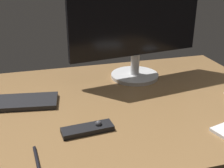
{
  "coord_description": "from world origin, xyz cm",
  "views": [
    {
      "loc": [
        -19.4,
        -93.02,
        51.29
      ],
      "look_at": [
        7.08,
        3.19,
        8.0
      ],
      "focal_mm": 46.59,
      "sensor_mm": 36.0,
      "label": 1
    }
  ],
  "objects_px": {
    "monitor": "(137,19)",
    "keyboard": "(2,103)",
    "media_remote": "(88,129)",
    "pen": "(37,162)"
  },
  "relations": [
    {
      "from": "monitor",
      "to": "keyboard",
      "type": "distance_m",
      "value": 0.63
    },
    {
      "from": "keyboard",
      "to": "pen",
      "type": "distance_m",
      "value": 0.39
    },
    {
      "from": "monitor",
      "to": "keyboard",
      "type": "relative_size",
      "value": 1.5
    },
    {
      "from": "media_remote",
      "to": "pen",
      "type": "relative_size",
      "value": 1.22
    },
    {
      "from": "keyboard",
      "to": "pen",
      "type": "xyz_separation_m",
      "value": [
        0.11,
        -0.37,
        -0.0
      ]
    },
    {
      "from": "media_remote",
      "to": "pen",
      "type": "height_order",
      "value": "media_remote"
    },
    {
      "from": "monitor",
      "to": "media_remote",
      "type": "relative_size",
      "value": 3.59
    },
    {
      "from": "keyboard",
      "to": "media_remote",
      "type": "xyz_separation_m",
      "value": [
        0.27,
        -0.25,
        0.0
      ]
    },
    {
      "from": "monitor",
      "to": "media_remote",
      "type": "bearing_deg",
      "value": -135.3
    },
    {
      "from": "monitor",
      "to": "keyboard",
      "type": "bearing_deg",
      "value": -175.28
    }
  ]
}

